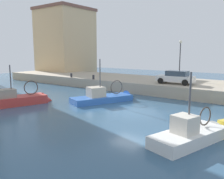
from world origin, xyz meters
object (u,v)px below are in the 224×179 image
object	(u,v)px
fishing_boat_blue	(106,100)
fishing_boat_white	(194,139)
fishing_boat_red	(19,103)
quay_streetlamp	(180,54)
mooring_bollard_mid	(93,77)
parked_car_white	(176,77)
mooring_bollard_north	(71,75)

from	to	relation	value
fishing_boat_blue	fishing_boat_white	world-z (taller)	fishing_boat_blue
fishing_boat_red	quay_streetlamp	bearing A→B (deg)	-26.78
fishing_boat_red	fishing_boat_white	world-z (taller)	fishing_boat_white
fishing_boat_white	mooring_bollard_mid	bearing A→B (deg)	56.71
parked_car_white	mooring_bollard_north	distance (m)	14.22
fishing_boat_blue	mooring_bollard_mid	size ratio (longest dim) A/B	12.29
mooring_bollard_north	fishing_boat_white	bearing A→B (deg)	-117.74
fishing_boat_white	quay_streetlamp	world-z (taller)	quay_streetlamp
mooring_bollard_mid	fishing_boat_blue	bearing A→B (deg)	-130.92
fishing_boat_white	mooring_bollard_mid	world-z (taller)	fishing_boat_white
mooring_bollard_mid	quay_streetlamp	bearing A→B (deg)	-58.11
fishing_boat_red	parked_car_white	bearing A→B (deg)	-35.72
fishing_boat_red	mooring_bollard_north	bearing A→B (deg)	23.11
fishing_boat_blue	quay_streetlamp	bearing A→B (deg)	-14.99
fishing_boat_red	quay_streetlamp	size ratio (longest dim) A/B	1.32
fishing_boat_red	mooring_bollard_mid	xyz separation A→B (m)	(10.99, 0.69, 1.36)
mooring_bollard_mid	mooring_bollard_north	bearing A→B (deg)	90.00
parked_car_white	mooring_bollard_mid	size ratio (longest dim) A/B	7.31
mooring_bollard_mid	parked_car_white	bearing A→B (deg)	-78.46
mooring_bollard_mid	mooring_bollard_north	distance (m)	4.00
mooring_bollard_mid	quay_streetlamp	size ratio (longest dim) A/B	0.11
fishing_boat_blue	quay_streetlamp	size ratio (longest dim) A/B	1.40
parked_car_white	mooring_bollard_north	bearing A→B (deg)	98.31
fishing_boat_blue	fishing_boat_red	size ratio (longest dim) A/B	1.06
parked_car_white	mooring_bollard_mid	bearing A→B (deg)	101.54
fishing_boat_red	mooring_bollard_north	world-z (taller)	fishing_boat_red
mooring_bollard_north	quay_streetlamp	distance (m)	14.56
fishing_boat_blue	parked_car_white	bearing A→B (deg)	-27.99
fishing_boat_blue	mooring_bollard_north	xyz separation A→B (m)	(5.32, 10.14, 1.34)
parked_car_white	fishing_boat_white	bearing A→B (deg)	-154.46
fishing_boat_blue	fishing_boat_red	distance (m)	7.86
mooring_bollard_north	parked_car_white	bearing A→B (deg)	-81.69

